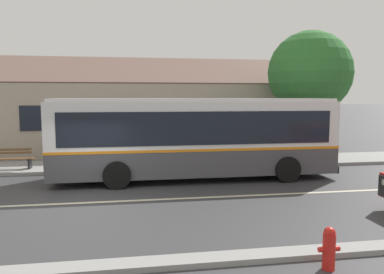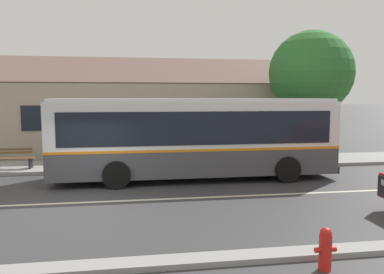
{
  "view_description": "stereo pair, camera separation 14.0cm",
  "coord_description": "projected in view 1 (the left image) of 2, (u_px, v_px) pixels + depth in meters",
  "views": [
    {
      "loc": [
        1.3,
        -11.69,
        3.25
      ],
      "look_at": [
        3.76,
        3.25,
        1.64
      ],
      "focal_mm": 35.0,
      "sensor_mm": 36.0,
      "label": 1
    },
    {
      "loc": [
        1.44,
        -11.71,
        3.25
      ],
      "look_at": [
        3.76,
        3.25,
        1.64
      ],
      "focal_mm": 35.0,
      "sensor_mm": 36.0,
      "label": 2
    }
  ],
  "objects": [
    {
      "name": "transit_bus",
      "position": [
        195.0,
        136.0,
        14.88
      ],
      "size": [
        11.09,
        2.81,
        3.21
      ],
      "color": "#47474C",
      "rests_on": "ground"
    },
    {
      "name": "community_building",
      "position": [
        93.0,
        115.0,
        23.97
      ],
      "size": [
        23.42,
        9.05,
        6.82
      ],
      "color": "tan",
      "rests_on": "ground"
    },
    {
      "name": "bench_by_building",
      "position": [
        12.0,
        160.0,
        16.17
      ],
      "size": [
        1.74,
        0.51,
        0.94
      ],
      "color": "brown",
      "rests_on": "sidewalk_far"
    },
    {
      "name": "street_tree_primary",
      "position": [
        309.0,
        75.0,
        19.55
      ],
      "size": [
        4.33,
        4.33,
        6.69
      ],
      "color": "#4C3828",
      "rests_on": "ground"
    },
    {
      "name": "curb_near",
      "position": [
        62.0,
        270.0,
        6.93
      ],
      "size": [
        60.0,
        0.5,
        0.12
      ],
      "primitive_type": "cube",
      "color": "gray",
      "rests_on": "ground"
    },
    {
      "name": "lane_divider_stripe",
      "position": [
        90.0,
        202.0,
        11.6
      ],
      "size": [
        60.0,
        0.16,
        0.01
      ],
      "primitive_type": "cube",
      "color": "beige",
      "rests_on": "ground"
    },
    {
      "name": "fire_hydrant",
      "position": [
        329.0,
        248.0,
        7.06
      ],
      "size": [
        0.42,
        0.24,
        0.83
      ],
      "color": "red",
      "rests_on": "ground"
    },
    {
      "name": "sidewalk_far",
      "position": [
        103.0,
        166.0,
        17.48
      ],
      "size": [
        60.0,
        3.0,
        0.15
      ],
      "primitive_type": "cube",
      "color": "gray",
      "rests_on": "ground"
    },
    {
      "name": "ground_plane",
      "position": [
        90.0,
        203.0,
        11.6
      ],
      "size": [
        300.0,
        300.0,
        0.0
      ],
      "primitive_type": "plane",
      "color": "#38383A"
    }
  ]
}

